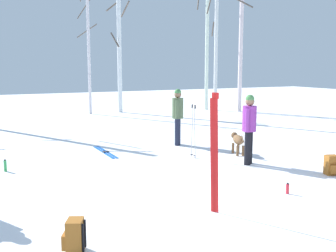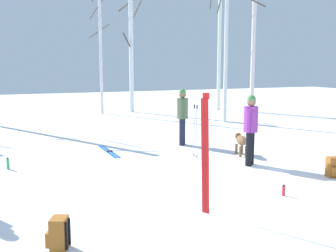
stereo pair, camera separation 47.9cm
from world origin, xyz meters
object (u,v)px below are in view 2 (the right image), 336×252
object	(u,v)px
ski_pair_lying_0	(109,151)
birch_tree_2	(100,47)
birch_tree_6	(254,33)
ski_poles_0	(195,130)
birch_tree_3	(131,51)
ski_pair_planted_0	(205,154)
birch_tree_5	(219,42)
person_0	(182,113)
water_bottle_0	(8,164)
person_2	(251,125)
dog	(241,141)
backpack_2	(333,167)
backpack_0	(59,234)
water_bottle_1	(284,191)
birch_tree_4	(226,30)

from	to	relation	value
ski_pair_lying_0	birch_tree_2	distance (m)	9.89
birch_tree_2	birch_tree_6	size ratio (longest dim) A/B	0.81
ski_poles_0	birch_tree_3	bearing A→B (deg)	80.56
birch_tree_2	ski_pair_planted_0	bearing A→B (deg)	-97.30
birch_tree_5	ski_poles_0	bearing A→B (deg)	-123.14
person_0	birch_tree_3	xyz separation A→B (m)	(1.35, 9.07, 2.16)
ski_pair_planted_0	water_bottle_0	size ratio (longest dim) A/B	7.13
person_2	ski_pair_lying_0	bearing A→B (deg)	134.27
dog	birch_tree_2	xyz separation A→B (m)	(-1.14, 10.90, 2.93)
ski_pair_lying_0	backpack_2	world-z (taller)	backpack_2
birch_tree_6	birch_tree_2	bearing A→B (deg)	162.68
dog	birch_tree_3	size ratio (longest dim) A/B	0.14
person_2	backpack_0	xyz separation A→B (m)	(-4.95, -2.85, -0.77)
birch_tree_3	birch_tree_6	distance (m)	6.36
ski_poles_0	water_bottle_0	size ratio (longest dim) A/B	5.06
person_2	birch_tree_5	world-z (taller)	birch_tree_5
ski_pair_lying_0	birch_tree_3	world-z (taller)	birch_tree_3
ski_pair_planted_0	backpack_0	distance (m)	2.57
backpack_2	birch_tree_2	bearing A→B (deg)	97.39
backpack_2	ski_pair_lying_0	bearing A→B (deg)	130.57
water_bottle_1	birch_tree_5	xyz separation A→B (m)	(6.36, 13.32, 3.59)
ski_poles_0	birch_tree_2	xyz separation A→B (m)	(0.18, 10.75, 2.56)
birch_tree_2	birch_tree_3	xyz separation A→B (m)	(1.62, 0.07, -0.17)
person_2	birch_tree_5	distance (m)	12.72
backpack_0	birch_tree_2	world-z (taller)	birch_tree_2
backpack_2	dog	bearing A→B (deg)	103.18
dog	birch_tree_6	world-z (taller)	birch_tree_6
ski_pair_planted_0	birch_tree_5	xyz separation A→B (m)	(8.14, 13.50, 2.70)
person_2	birch_tree_3	xyz separation A→B (m)	(0.91, 12.00, 2.16)
person_0	water_bottle_1	bearing A→B (deg)	-93.73
ski_pair_planted_0	backpack_2	world-z (taller)	ski_pair_planted_0
ski_pair_planted_0	ski_poles_0	bearing A→B (deg)	65.17
ski_poles_0	birch_tree_4	bearing A→B (deg)	52.71
birch_tree_3	birch_tree_4	xyz separation A→B (m)	(2.49, -5.19, 0.73)
ski_pair_planted_0	birch_tree_6	bearing A→B (deg)	52.34
birch_tree_3	birch_tree_4	bearing A→B (deg)	-64.39
ski_poles_0	birch_tree_5	world-z (taller)	birch_tree_5
backpack_2	birch_tree_6	xyz separation A→B (m)	(5.68, 11.23, 3.86)
birch_tree_6	backpack_2	bearing A→B (deg)	-116.83
ski_poles_0	birch_tree_3	distance (m)	11.22
water_bottle_1	birch_tree_4	distance (m)	10.64
ski_poles_0	birch_tree_2	bearing A→B (deg)	89.06
birch_tree_3	birch_tree_5	size ratio (longest dim) A/B	0.84
birch_tree_6	person_2	bearing A→B (deg)	-124.99
birch_tree_4	birch_tree_5	world-z (taller)	birch_tree_4
ski_poles_0	person_0	bearing A→B (deg)	75.68
water_bottle_1	birch_tree_4	bearing A→B (deg)	65.19
birch_tree_6	backpack_0	bearing A→B (deg)	-133.16
person_2	ski_pair_planted_0	distance (m)	3.50
birch_tree_6	water_bottle_0	bearing A→B (deg)	-147.61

